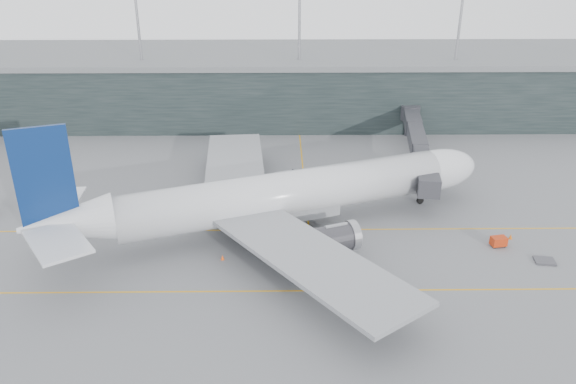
{
  "coord_description": "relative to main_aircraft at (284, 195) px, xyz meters",
  "views": [
    {
      "loc": [
        0.95,
        -78.03,
        39.46
      ],
      "look_at": [
        1.87,
        -4.0,
        6.2
      ],
      "focal_mm": 35.0,
      "sensor_mm": 36.0,
      "label": 1
    }
  ],
  "objects": [
    {
      "name": "cone_wing_port",
      "position": [
        6.34,
        16.24,
        -5.05
      ],
      "size": [
        0.5,
        0.5,
        0.8
      ],
      "primitive_type": "cone",
      "color": "orange",
      "rests_on": "ground"
    },
    {
      "name": "uld_c",
      "position": [
        -1.98,
        13.8,
        -4.54
      ],
      "size": [
        1.95,
        1.57,
        1.75
      ],
      "rotation": [
        0.0,
        0.0,
        -0.02
      ],
      "color": "#37363B",
      "rests_on": "ground"
    },
    {
      "name": "terminal",
      "position": [
        -1.28,
        61.44,
        2.16
      ],
      "size": [
        240.0,
        36.0,
        29.0
      ],
      "color": "black",
      "rests_on": "ground"
    },
    {
      "name": "cone_tail",
      "position": [
        -8.37,
        -9.03,
        -5.09
      ],
      "size": [
        0.46,
        0.46,
        0.74
      ],
      "primitive_type": "cone",
      "color": "#FE4F0E",
      "rests_on": "ground"
    },
    {
      "name": "jet_bridge",
      "position": [
        24.63,
        27.48,
        -0.4
      ],
      "size": [
        9.56,
        44.31,
        6.75
      ],
      "rotation": [
        0.0,
        0.0,
        -0.14
      ],
      "color": "#303035",
      "rests_on": "ground"
    },
    {
      "name": "cone_nose",
      "position": [
        32.78,
        -3.72,
        -5.07
      ],
      "size": [
        0.49,
        0.49,
        0.78
      ],
      "primitive_type": "cone",
      "color": "#D65C0B",
      "rests_on": "ground"
    },
    {
      "name": "taxiline_lead_main",
      "position": [
        3.73,
        23.45,
        -5.45
      ],
      "size": [
        0.25,
        60.0,
        0.02
      ],
      "primitive_type": "cube",
      "color": "orange",
      "rests_on": "ground"
    },
    {
      "name": "uld_a",
      "position": [
        -7.55,
        13.83,
        -4.45
      ],
      "size": [
        2.58,
        2.35,
        1.91
      ],
      "rotation": [
        0.0,
        0.0,
        -0.39
      ],
      "color": "#37363B",
      "rests_on": "ground"
    },
    {
      "name": "taxiline_b",
      "position": [
        -1.27,
        -16.55,
        -5.45
      ],
      "size": [
        160.0,
        0.25,
        0.02
      ],
      "primitive_type": "cube",
      "color": "orange",
      "rests_on": "ground"
    },
    {
      "name": "ground",
      "position": [
        -1.27,
        3.45,
        -5.46
      ],
      "size": [
        320.0,
        320.0,
        0.0
      ],
      "primitive_type": "plane",
      "color": "#59595E",
      "rests_on": "ground"
    },
    {
      "name": "cone_wing_stbd",
      "position": [
        5.44,
        -16.22,
        -5.09
      ],
      "size": [
        0.46,
        0.46,
        0.74
      ],
      "primitive_type": "cone",
      "color": "#CF510B",
      "rests_on": "ground"
    },
    {
      "name": "baggage_dolly",
      "position": [
        34.99,
        -10.11,
        -5.3
      ],
      "size": [
        2.9,
        2.46,
        0.26
      ],
      "primitive_type": "cube",
      "rotation": [
        0.0,
        0.0,
        -0.15
      ],
      "color": "#3E3E43",
      "rests_on": "ground"
    },
    {
      "name": "main_aircraft",
      "position": [
        0.0,
        0.0,
        0.0
      ],
      "size": [
        66.98,
        61.83,
        19.44
      ],
      "rotation": [
        0.0,
        0.0,
        0.36
      ],
      "color": "silver",
      "rests_on": "ground"
    },
    {
      "name": "taxiline_a",
      "position": [
        -1.27,
        -0.55,
        -5.45
      ],
      "size": [
        160.0,
        0.25,
        0.02
      ],
      "primitive_type": "cube",
      "color": "orange",
      "rests_on": "ground"
    },
    {
      "name": "gse_cart",
      "position": [
        30.2,
        -5.82,
        -4.65
      ],
      "size": [
        2.33,
        1.71,
        1.44
      ],
      "rotation": [
        0.0,
        0.0,
        0.18
      ],
      "color": "#B62D0D",
      "rests_on": "ground"
    },
    {
      "name": "uld_b",
      "position": [
        -3.95,
        15.85,
        -4.43
      ],
      "size": [
        2.31,
        1.93,
        1.96
      ],
      "rotation": [
        0.0,
        0.0,
        -0.1
      ],
      "color": "#37363B",
      "rests_on": "ground"
    }
  ]
}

